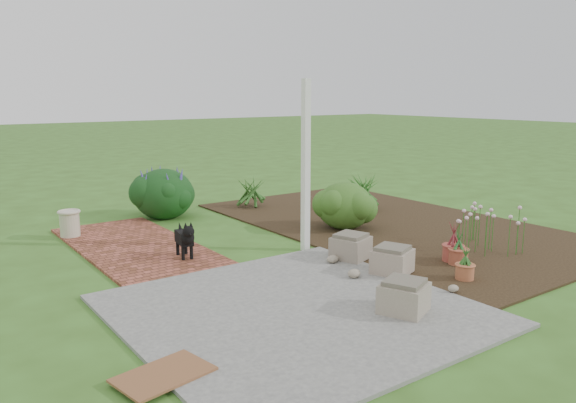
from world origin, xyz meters
TOP-DOWN VIEW (x-y plane):
  - ground at (0.00, 0.00)m, footprint 80.00×80.00m
  - concrete_patio at (-1.25, -1.75)m, footprint 3.50×3.50m
  - brick_path at (-1.70, 1.75)m, footprint 1.60×3.50m
  - garden_bed at (2.50, 0.50)m, footprint 4.00×7.00m
  - veranda_post at (0.30, 0.10)m, footprint 0.10×0.10m
  - stone_trough_near at (-0.37, -2.48)m, footprint 0.59×0.59m
  - stone_trough_mid at (0.48, -1.49)m, footprint 0.58×0.58m
  - stone_trough_far at (0.48, -0.70)m, footprint 0.57×0.57m
  - coir_doormat at (-2.98, -2.29)m, footprint 0.83×0.61m
  - black_dog at (-1.38, 0.65)m, footprint 0.24×0.58m
  - cream_ceramic_urn at (-2.35, 2.84)m, footprint 0.38×0.38m
  - evergreen_shrub at (1.63, 0.74)m, footprint 1.17×1.17m
  - agapanthus_clump_back at (2.94, 1.69)m, footprint 1.23×1.23m
  - agapanthus_clump_front at (1.31, 3.21)m, footprint 1.01×1.01m
  - pink_flower_patch at (2.27, -1.49)m, footprint 1.15×1.15m
  - terracotta_pot_bronze at (1.55, -1.59)m, footprint 0.36×0.36m
  - terracotta_pot_small_left at (1.50, -1.73)m, footprint 0.31×0.31m
  - terracotta_pot_small_right at (1.05, -2.17)m, footprint 0.29×0.29m
  - purple_flowering_bush at (-0.50, 3.40)m, footprint 1.26×1.26m

SIDE VIEW (x-z plane):
  - ground at x=0.00m, z-range 0.00..0.00m
  - garden_bed at x=2.50m, z-range 0.00..0.03m
  - concrete_patio at x=-1.25m, z-range 0.00..0.04m
  - brick_path at x=-1.70m, z-range 0.00..0.04m
  - coir_doormat at x=-2.98m, z-range 0.04..0.06m
  - terracotta_pot_small_right at x=1.05m, z-range 0.03..0.22m
  - terracotta_pot_small_left at x=1.50m, z-range 0.03..0.24m
  - terracotta_pot_bronze at x=1.55m, z-range 0.03..0.26m
  - stone_trough_mid at x=0.48m, z-range 0.04..0.34m
  - stone_trough_near at x=-0.37m, z-range 0.04..0.34m
  - stone_trough_far at x=0.48m, z-range 0.04..0.34m
  - cream_ceramic_urn at x=-2.35m, z-range 0.04..0.45m
  - black_dog at x=-1.38m, z-range 0.09..0.58m
  - pink_flower_patch at x=2.27m, z-range 0.03..0.70m
  - agapanthus_clump_front at x=1.31m, z-range 0.03..0.75m
  - evergreen_shrub at x=1.63m, z-range 0.03..0.84m
  - agapanthus_clump_back at x=2.94m, z-range 0.03..0.88m
  - purple_flowering_bush at x=-0.50m, z-range 0.00..0.95m
  - veranda_post at x=0.30m, z-range 0.00..2.50m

